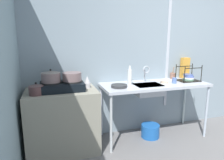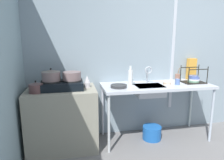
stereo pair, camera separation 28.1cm
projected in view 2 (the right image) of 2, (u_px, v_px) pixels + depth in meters
name	position (u px, v px, depth m)	size (l,w,h in m)	color
wall_back	(178.00, 56.00, 3.33)	(5.59, 0.10, 2.47)	#899BA6
wall_metal_strip	(173.00, 49.00, 3.22)	(0.05, 0.01, 1.98)	silver
counter_concrete	(63.00, 119.00, 2.78)	(0.92, 0.61, 0.85)	gray
counter_sink	(156.00, 88.00, 2.97)	(1.62, 0.61, 0.85)	silver
stove	(62.00, 85.00, 2.68)	(0.56, 0.39, 0.12)	black
pot_on_left_burner	(51.00, 75.00, 2.63)	(0.24, 0.24, 0.17)	gray
pot_on_right_burner	(72.00, 76.00, 2.69)	(0.25, 0.25, 0.11)	slate
pot_beside_stove	(36.00, 87.00, 2.50)	(0.18, 0.18, 0.16)	brown
percolator	(87.00, 82.00, 2.77)	(0.09, 0.09, 0.16)	silver
sink_basin	(149.00, 90.00, 2.90)	(0.41, 0.31, 0.15)	silver
faucet	(148.00, 72.00, 3.00)	(0.11, 0.07, 0.26)	silver
frying_pan	(119.00, 86.00, 2.77)	(0.23, 0.23, 0.04)	#303134
dish_rack	(194.00, 79.00, 3.07)	(0.33, 0.24, 0.26)	black
cup_by_rack	(177.00, 82.00, 2.93)	(0.07, 0.07, 0.09)	#5875B3
small_bowl_on_drainboard	(167.00, 83.00, 2.96)	(0.12, 0.12, 0.04)	beige
bottle_by_sink	(130.00, 77.00, 2.86)	(0.07, 0.07, 0.29)	white
cereal_box	(191.00, 69.00, 3.30)	(0.14, 0.08, 0.35)	gold
utensil_jar	(178.00, 77.00, 3.28)	(0.08, 0.08, 0.20)	#936553
bucket_on_floor	(152.00, 133.00, 3.08)	(0.28, 0.28, 0.20)	blue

